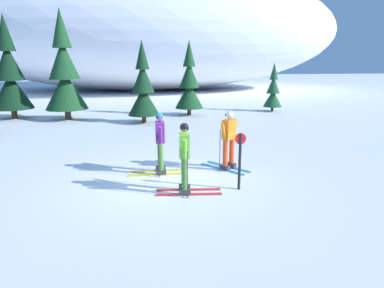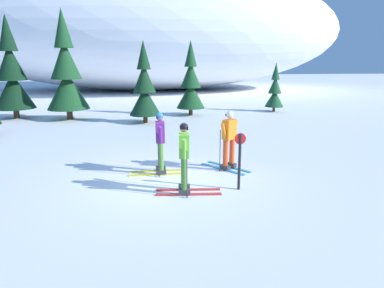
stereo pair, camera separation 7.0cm
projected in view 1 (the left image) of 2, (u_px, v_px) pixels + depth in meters
The scene contains 11 objects.
ground_plane at pixel (166, 181), 9.21m from camera, with size 120.00×120.00×0.00m, color white.
skier_purple_jacket at pixel (160, 142), 9.63m from camera, with size 1.62×0.79×1.74m.
skier_orange_jacket at pixel (229, 139), 10.01m from camera, with size 1.34×1.47×1.74m.
skier_lime_jacket at pixel (185, 157), 8.21m from camera, with size 1.62×0.76×1.74m.
pine_tree_far_left at pixel (10, 76), 18.18m from camera, with size 2.10×2.10×5.43m.
pine_tree_center_left at pixel (65, 74), 17.87m from camera, with size 2.19×2.19×5.66m.
pine_tree_center_right at pixel (143, 89), 17.09m from camera, with size 1.57×1.57×4.06m.
pine_tree_right at pixel (189, 85), 19.44m from camera, with size 1.61×1.61×4.17m.
pine_tree_far_right at pixel (273, 91), 20.98m from camera, with size 1.14×1.14×2.95m.
snow_ridge_background at pixel (143, 30), 34.56m from camera, with size 39.61×21.12×11.88m, color white.
trail_marker_post at pixel (240, 158), 8.46m from camera, with size 0.28×0.07×1.44m.
Camera 1 is at (-0.37, -8.72, 3.20)m, focal length 32.26 mm.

